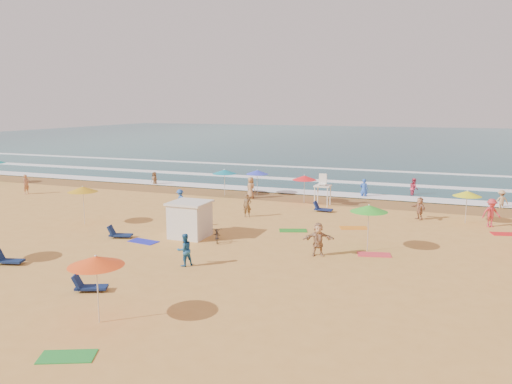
% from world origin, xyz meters
% --- Properties ---
extents(ground, '(220.00, 220.00, 0.00)m').
position_xyz_m(ground, '(0.00, 0.00, 0.00)').
color(ground, gold).
rests_on(ground, ground).
extents(ocean, '(220.00, 140.00, 0.18)m').
position_xyz_m(ocean, '(0.00, 84.00, 0.00)').
color(ocean, '#0C4756').
rests_on(ocean, ground).
extents(wet_sand, '(220.00, 220.00, 0.00)m').
position_xyz_m(wet_sand, '(0.00, 12.50, 0.01)').
color(wet_sand, olive).
rests_on(wet_sand, ground).
extents(surf_foam, '(200.00, 18.70, 0.05)m').
position_xyz_m(surf_foam, '(0.00, 21.32, 0.10)').
color(surf_foam, white).
rests_on(surf_foam, ground).
extents(cabana, '(2.00, 2.00, 2.00)m').
position_xyz_m(cabana, '(-4.16, -1.74, 1.00)').
color(cabana, silver).
rests_on(cabana, ground).
extents(cabana_roof, '(2.20, 2.20, 0.12)m').
position_xyz_m(cabana_roof, '(-4.16, -1.74, 2.06)').
color(cabana_roof, silver).
rests_on(cabana_roof, cabana).
extents(bicycle, '(1.21, 1.70, 0.85)m').
position_xyz_m(bicycle, '(-2.26, -2.04, 0.43)').
color(bicycle, black).
rests_on(bicycle, ground).
extents(lifeguard_stand, '(1.20, 1.20, 2.10)m').
position_xyz_m(lifeguard_stand, '(0.99, 10.15, 1.05)').
color(lifeguard_stand, white).
rests_on(lifeguard_stand, ground).
extents(beach_umbrellas, '(65.70, 27.81, 0.79)m').
position_xyz_m(beach_umbrellas, '(2.29, 1.10, 2.13)').
color(beach_umbrellas, '#1566B8').
rests_on(beach_umbrellas, ground).
extents(loungers, '(38.34, 21.56, 0.34)m').
position_xyz_m(loungers, '(7.26, -3.99, 0.17)').
color(loungers, '#0E1E48').
rests_on(loungers, ground).
extents(towels, '(50.32, 25.48, 0.03)m').
position_xyz_m(towels, '(5.25, -3.81, 0.01)').
color(towels, '#BC1745').
rests_on(towels, ground).
extents(beachgoers, '(39.55, 26.96, 2.10)m').
position_xyz_m(beachgoers, '(-0.47, 4.27, 0.80)').
color(beachgoers, blue).
rests_on(beachgoers, ground).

